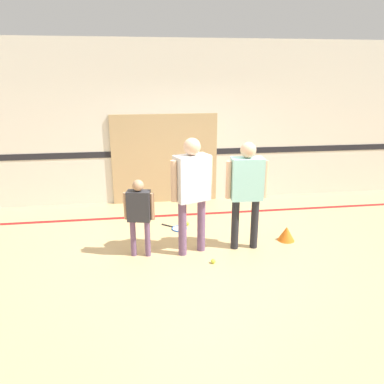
{
  "coord_description": "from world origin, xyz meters",
  "views": [
    {
      "loc": [
        -0.84,
        -4.98,
        2.58
      ],
      "look_at": [
        -0.12,
        0.05,
        0.95
      ],
      "focal_mm": 35.0,
      "sensor_mm": 36.0,
      "label": 1
    }
  ],
  "objects_px": {
    "person_student_right": "(247,184)",
    "tennis_ball_by_spare_racket": "(187,224)",
    "person_student_left": "(139,210)",
    "racket_spare_on_floor": "(178,228)",
    "person_instructor": "(192,184)",
    "training_cone": "(286,234)",
    "tennis_ball_near_instructor": "(213,261)"
  },
  "relations": [
    {
      "from": "person_student_left",
      "to": "tennis_ball_by_spare_racket",
      "type": "height_order",
      "value": "person_student_left"
    },
    {
      "from": "person_instructor",
      "to": "racket_spare_on_floor",
      "type": "distance_m",
      "value": 1.39
    },
    {
      "from": "training_cone",
      "to": "tennis_ball_near_instructor",
      "type": "bearing_deg",
      "value": -155.97
    },
    {
      "from": "person_student_right",
      "to": "person_student_left",
      "type": "bearing_deg",
      "value": 4.27
    },
    {
      "from": "person_student_left",
      "to": "training_cone",
      "type": "bearing_deg",
      "value": 16.17
    },
    {
      "from": "person_instructor",
      "to": "racket_spare_on_floor",
      "type": "bearing_deg",
      "value": 77.06
    },
    {
      "from": "tennis_ball_near_instructor",
      "to": "tennis_ball_by_spare_racket",
      "type": "height_order",
      "value": "same"
    },
    {
      "from": "tennis_ball_near_instructor",
      "to": "person_student_left",
      "type": "bearing_deg",
      "value": 158.76
    },
    {
      "from": "person_student_right",
      "to": "training_cone",
      "type": "xyz_separation_m",
      "value": [
        0.74,
        0.16,
        -0.9
      ]
    },
    {
      "from": "racket_spare_on_floor",
      "to": "person_student_left",
      "type": "bearing_deg",
      "value": 93.93
    },
    {
      "from": "tennis_ball_near_instructor",
      "to": "tennis_ball_by_spare_racket",
      "type": "distance_m",
      "value": 1.43
    },
    {
      "from": "racket_spare_on_floor",
      "to": "tennis_ball_near_instructor",
      "type": "relative_size",
      "value": 7.3
    },
    {
      "from": "person_student_left",
      "to": "training_cone",
      "type": "xyz_separation_m",
      "value": [
        2.32,
        0.19,
        -0.6
      ]
    },
    {
      "from": "person_student_left",
      "to": "tennis_ball_near_instructor",
      "type": "relative_size",
      "value": 17.58
    },
    {
      "from": "person_instructor",
      "to": "tennis_ball_by_spare_racket",
      "type": "xyz_separation_m",
      "value": [
        0.06,
        1.03,
        -1.03
      ]
    },
    {
      "from": "person_student_right",
      "to": "tennis_ball_by_spare_racket",
      "type": "distance_m",
      "value": 1.59
    },
    {
      "from": "person_instructor",
      "to": "person_student_left",
      "type": "bearing_deg",
      "value": 159.78
    },
    {
      "from": "person_student_right",
      "to": "tennis_ball_by_spare_racket",
      "type": "bearing_deg",
      "value": -49.93
    },
    {
      "from": "person_instructor",
      "to": "racket_spare_on_floor",
      "type": "height_order",
      "value": "person_instructor"
    },
    {
      "from": "racket_spare_on_floor",
      "to": "tennis_ball_near_instructor",
      "type": "bearing_deg",
      "value": 145.3
    },
    {
      "from": "person_instructor",
      "to": "tennis_ball_by_spare_racket",
      "type": "relative_size",
      "value": 26.17
    },
    {
      "from": "person_student_left",
      "to": "racket_spare_on_floor",
      "type": "bearing_deg",
      "value": 65.64
    },
    {
      "from": "person_instructor",
      "to": "person_student_right",
      "type": "bearing_deg",
      "value": -17.28
    },
    {
      "from": "person_student_left",
      "to": "racket_spare_on_floor",
      "type": "relative_size",
      "value": 2.41
    },
    {
      "from": "person_instructor",
      "to": "training_cone",
      "type": "height_order",
      "value": "person_instructor"
    },
    {
      "from": "training_cone",
      "to": "tennis_ball_by_spare_racket",
      "type": "bearing_deg",
      "value": 150.76
    },
    {
      "from": "person_instructor",
      "to": "person_student_right",
      "type": "height_order",
      "value": "person_instructor"
    },
    {
      "from": "person_student_right",
      "to": "racket_spare_on_floor",
      "type": "xyz_separation_m",
      "value": [
        -0.93,
        0.86,
        -1.01
      ]
    },
    {
      "from": "person_instructor",
      "to": "person_student_left",
      "type": "xyz_separation_m",
      "value": [
        -0.76,
        0.0,
        -0.35
      ]
    },
    {
      "from": "person_student_left",
      "to": "person_student_right",
      "type": "relative_size",
      "value": 0.71
    },
    {
      "from": "racket_spare_on_floor",
      "to": "tennis_ball_by_spare_racket",
      "type": "distance_m",
      "value": 0.22
    },
    {
      "from": "tennis_ball_by_spare_racket",
      "to": "training_cone",
      "type": "relative_size",
      "value": 0.24
    }
  ]
}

